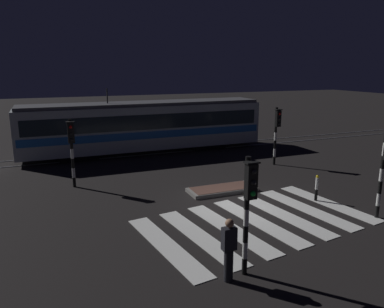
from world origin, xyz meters
The scene contains 11 objects.
ground_plane centered at (0.00, 0.00, 0.00)m, with size 120.00×120.00×0.00m, color black.
rail_near centered at (0.00, 9.84, 0.01)m, with size 80.00×0.12×0.03m, color #59595E.
rail_far centered at (0.00, 11.28, 0.01)m, with size 80.00×0.12×0.03m, color #59595E.
crosswalk_zebra centered at (0.00, -1.72, 0.01)m, with size 8.58×5.72×0.02m.
traffic_island centered at (0.31, 1.74, 0.09)m, with size 3.04×1.20×0.18m.
traffic_light_corner_far_left centered at (-5.71, 4.76, 2.08)m, with size 0.36×0.42×3.15m.
traffic_light_kerb_mid_left centered at (-2.18, -4.65, 2.13)m, with size 0.36×0.42×3.23m.
traffic_light_corner_far_right centered at (5.14, 4.71, 2.14)m, with size 0.36×0.42×3.24m.
tram centered at (-0.78, 10.55, 1.75)m, with size 15.46×2.58×4.15m.
pedestrian_waiting_at_kerb centered at (-2.73, -4.69, 0.88)m, with size 0.36×0.24×1.71m.
bollard_island_edge centered at (3.35, -0.82, 0.56)m, with size 0.12×0.12×1.11m.
Camera 1 is at (-6.83, -12.30, 5.39)m, focal length 34.72 mm.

